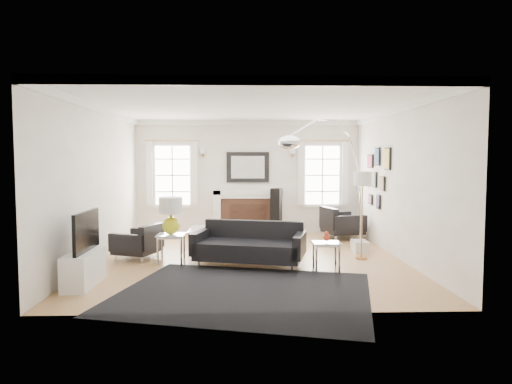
{
  "coord_description": "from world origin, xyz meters",
  "views": [
    {
      "loc": [
        -0.15,
        -8.31,
        1.82
      ],
      "look_at": [
        0.12,
        0.3,
        1.22
      ],
      "focal_mm": 32.0,
      "sensor_mm": 36.0,
      "label": 1
    }
  ],
  "objects_px": {
    "sofa": "(250,246)",
    "coffee_table": "(214,230)",
    "armchair_right": "(340,224)",
    "fireplace": "(248,213)",
    "arc_floor_lamp": "(328,181)",
    "gourd_lamp": "(171,213)",
    "armchair_left": "(140,243)"
  },
  "relations": [
    {
      "from": "armchair_right",
      "to": "arc_floor_lamp",
      "type": "xyz_separation_m",
      "value": [
        -0.72,
        -2.22,
        1.11
      ]
    },
    {
      "from": "fireplace",
      "to": "arc_floor_lamp",
      "type": "relative_size",
      "value": 0.64
    },
    {
      "from": "fireplace",
      "to": "arc_floor_lamp",
      "type": "distance_m",
      "value": 3.32
    },
    {
      "from": "armchair_right",
      "to": "gourd_lamp",
      "type": "height_order",
      "value": "gourd_lamp"
    },
    {
      "from": "armchair_left",
      "to": "gourd_lamp",
      "type": "distance_m",
      "value": 0.99
    },
    {
      "from": "sofa",
      "to": "coffee_table",
      "type": "xyz_separation_m",
      "value": [
        -0.7,
        1.34,
        0.07
      ]
    },
    {
      "from": "fireplace",
      "to": "armchair_right",
      "type": "xyz_separation_m",
      "value": [
        2.14,
        -0.64,
        -0.2
      ]
    },
    {
      "from": "fireplace",
      "to": "sofa",
      "type": "height_order",
      "value": "fireplace"
    },
    {
      "from": "sofa",
      "to": "arc_floor_lamp",
      "type": "xyz_separation_m",
      "value": [
        1.43,
        0.42,
        1.11
      ]
    },
    {
      "from": "coffee_table",
      "to": "fireplace",
      "type": "bearing_deg",
      "value": 69.75
    },
    {
      "from": "armchair_right",
      "to": "sofa",
      "type": "bearing_deg",
      "value": -129.22
    },
    {
      "from": "fireplace",
      "to": "armchair_left",
      "type": "bearing_deg",
      "value": -127.07
    },
    {
      "from": "sofa",
      "to": "armchair_right",
      "type": "relative_size",
      "value": 1.92
    },
    {
      "from": "fireplace",
      "to": "gourd_lamp",
      "type": "height_order",
      "value": "gourd_lamp"
    },
    {
      "from": "arc_floor_lamp",
      "to": "fireplace",
      "type": "bearing_deg",
      "value": 116.39
    },
    {
      "from": "coffee_table",
      "to": "gourd_lamp",
      "type": "distance_m",
      "value": 1.47
    },
    {
      "from": "armchair_right",
      "to": "arc_floor_lamp",
      "type": "height_order",
      "value": "arc_floor_lamp"
    },
    {
      "from": "fireplace",
      "to": "armchair_left",
      "type": "height_order",
      "value": "fireplace"
    },
    {
      "from": "sofa",
      "to": "armchair_left",
      "type": "height_order",
      "value": "sofa"
    },
    {
      "from": "fireplace",
      "to": "sofa",
      "type": "distance_m",
      "value": 3.28
    },
    {
      "from": "armchair_right",
      "to": "gourd_lamp",
      "type": "distance_m",
      "value": 4.36
    },
    {
      "from": "armchair_left",
      "to": "arc_floor_lamp",
      "type": "height_order",
      "value": "arc_floor_lamp"
    },
    {
      "from": "sofa",
      "to": "armchair_right",
      "type": "height_order",
      "value": "sofa"
    },
    {
      "from": "sofa",
      "to": "gourd_lamp",
      "type": "xyz_separation_m",
      "value": [
        -1.38,
        0.14,
        0.57
      ]
    },
    {
      "from": "armchair_left",
      "to": "gourd_lamp",
      "type": "relative_size",
      "value": 1.51
    },
    {
      "from": "coffee_table",
      "to": "gourd_lamp",
      "type": "height_order",
      "value": "gourd_lamp"
    },
    {
      "from": "fireplace",
      "to": "sofa",
      "type": "relative_size",
      "value": 0.83
    },
    {
      "from": "sofa",
      "to": "coffee_table",
      "type": "height_order",
      "value": "sofa"
    },
    {
      "from": "arc_floor_lamp",
      "to": "coffee_table",
      "type": "bearing_deg",
      "value": 156.53
    },
    {
      "from": "sofa",
      "to": "arc_floor_lamp",
      "type": "distance_m",
      "value": 1.86
    },
    {
      "from": "fireplace",
      "to": "coffee_table",
      "type": "relative_size",
      "value": 1.71
    },
    {
      "from": "armchair_left",
      "to": "fireplace",
      "type": "bearing_deg",
      "value": 52.93
    }
  ]
}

